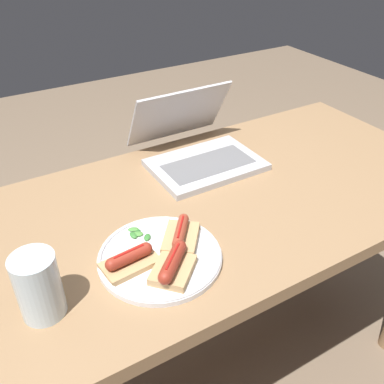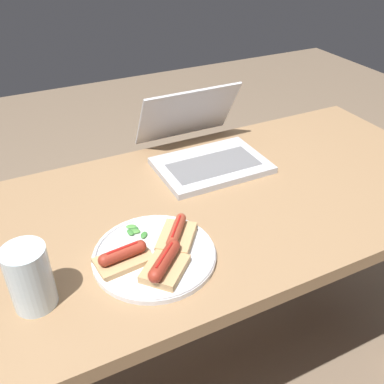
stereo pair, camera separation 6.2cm
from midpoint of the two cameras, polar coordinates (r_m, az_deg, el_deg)
The scene contains 9 objects.
ground_plane at distance 1.61m, azimuth 0.24°, elevation -22.73°, with size 6.00×6.00×0.00m, color #75604C.
desk at distance 1.14m, azimuth 0.32°, elevation -5.06°, with size 1.44×0.66×0.73m.
laptop at distance 1.23m, azimuth -0.66°, elevation 5.66°, with size 0.30×0.31×0.19m.
plate at distance 0.91m, azimuth -6.25°, elevation -8.58°, with size 0.26×0.26×0.02m.
sausage_toast_left at distance 0.89m, azimuth -10.34°, elevation -8.97°, with size 0.12×0.08×0.04m.
sausage_toast_middle at distance 0.93m, azimuth -3.44°, elevation -5.94°, with size 0.12×0.12×0.04m.
sausage_toast_right at distance 0.86m, azimuth -4.67°, elevation -9.83°, with size 0.12×0.12×0.05m.
salad_pile at distance 0.96m, azimuth -9.08°, elevation -5.59°, with size 0.04×0.07×0.01m.
drinking_glass at distance 0.83m, azimuth -21.88°, elevation -11.63°, with size 0.08×0.08×0.13m.
Camera 1 is at (-0.48, -0.74, 1.35)m, focal length 40.00 mm.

